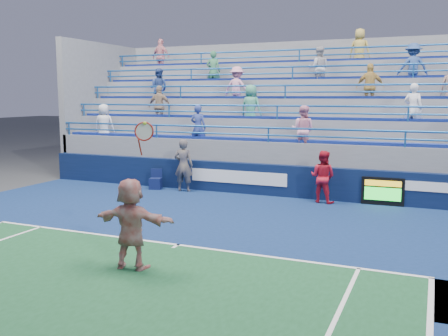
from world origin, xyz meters
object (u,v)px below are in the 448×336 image
at_px(line_judge, 184,165).
at_px(ball_girl, 323,177).
at_px(tennis_player, 131,224).
at_px(judge_chair, 156,183).
at_px(serve_speed_board, 383,191).

xyz_separation_m(line_judge, ball_girl, (5.06, 0.03, -0.11)).
distance_m(tennis_player, line_judge, 8.24).
xyz_separation_m(judge_chair, line_judge, (1.15, 0.03, 0.72)).
distance_m(serve_speed_board, ball_girl, 1.93).
bearing_deg(line_judge, tennis_player, 101.63).
distance_m(line_judge, ball_girl, 5.06).
distance_m(judge_chair, tennis_player, 8.71).
bearing_deg(tennis_player, line_judge, 110.39).
height_order(serve_speed_board, judge_chair, serve_speed_board).
relative_size(judge_chair, line_judge, 0.39).
relative_size(judge_chair, ball_girl, 0.44).
relative_size(line_judge, ball_girl, 1.12).
xyz_separation_m(tennis_player, line_judge, (-2.87, 7.73, 0.03)).
bearing_deg(ball_girl, judge_chair, 11.82).
xyz_separation_m(judge_chair, ball_girl, (6.21, 0.06, 0.61)).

